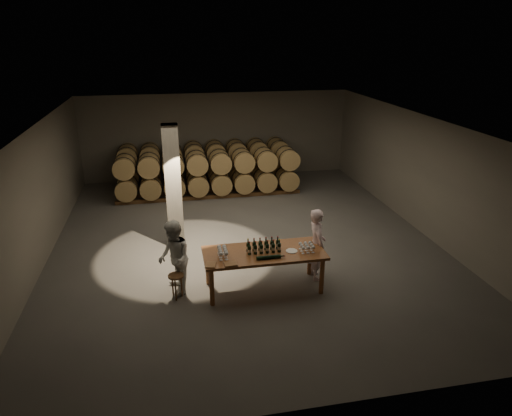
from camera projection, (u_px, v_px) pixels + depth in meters
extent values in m
plane|color=#595654|center=(245.00, 241.00, 12.37)|extent=(12.00, 12.00, 0.00)
plane|color=#605E59|center=(243.00, 123.00, 11.21)|extent=(12.00, 12.00, 0.00)
plane|color=slate|center=(217.00, 136.00, 17.27)|extent=(10.00, 0.00, 10.00)
plane|color=slate|center=(317.00, 319.00, 6.30)|extent=(10.00, 0.00, 10.00)
plane|color=slate|center=(38.00, 197.00, 10.89)|extent=(0.00, 12.00, 12.00)
plane|color=slate|center=(421.00, 174.00, 12.68)|extent=(0.00, 12.00, 12.00)
cube|color=slate|center=(173.00, 187.00, 11.65)|extent=(0.40, 0.40, 3.20)
cylinder|color=brown|center=(212.00, 287.00, 9.32)|extent=(0.10, 0.10, 0.84)
cylinder|color=brown|center=(322.00, 276.00, 9.75)|extent=(0.10, 0.10, 0.84)
cylinder|color=brown|center=(208.00, 267.00, 10.11)|extent=(0.10, 0.10, 0.84)
cylinder|color=brown|center=(310.00, 258.00, 10.53)|extent=(0.10, 0.10, 0.84)
cube|color=brown|center=(264.00, 253.00, 9.77)|extent=(2.60, 1.10, 0.06)
cube|color=brown|center=(207.00, 184.00, 16.72)|extent=(6.26, 0.10, 0.12)
cube|color=brown|center=(205.00, 179.00, 17.27)|extent=(6.26, 0.10, 0.12)
cylinder|color=#AA854C|center=(129.00, 175.00, 16.36)|extent=(0.70, 0.95, 0.70)
cylinder|color=black|center=(129.00, 178.00, 16.12)|extent=(0.73, 0.04, 0.73)
cylinder|color=black|center=(130.00, 173.00, 16.60)|extent=(0.73, 0.04, 0.73)
cylinder|color=#AA854C|center=(152.00, 174.00, 16.50)|extent=(0.70, 0.95, 0.70)
cylinder|color=black|center=(151.00, 176.00, 16.26)|extent=(0.73, 0.04, 0.73)
cylinder|color=black|center=(152.00, 172.00, 16.74)|extent=(0.73, 0.04, 0.73)
cylinder|color=#AA854C|center=(173.00, 173.00, 16.64)|extent=(0.70, 0.95, 0.70)
cylinder|color=black|center=(174.00, 175.00, 16.40)|extent=(0.73, 0.04, 0.73)
cylinder|color=black|center=(173.00, 171.00, 16.88)|extent=(0.73, 0.04, 0.73)
cylinder|color=#AA854C|center=(195.00, 172.00, 16.78)|extent=(0.70, 0.95, 0.70)
cylinder|color=black|center=(195.00, 174.00, 16.54)|extent=(0.73, 0.04, 0.73)
cylinder|color=black|center=(194.00, 170.00, 17.02)|extent=(0.73, 0.04, 0.73)
cylinder|color=#AA854C|center=(216.00, 171.00, 16.92)|extent=(0.70, 0.95, 0.70)
cylinder|color=black|center=(217.00, 173.00, 16.68)|extent=(0.73, 0.04, 0.73)
cylinder|color=black|center=(215.00, 169.00, 17.16)|extent=(0.73, 0.04, 0.73)
cylinder|color=#AA854C|center=(237.00, 170.00, 17.06)|extent=(0.70, 0.95, 0.70)
cylinder|color=black|center=(238.00, 171.00, 16.82)|extent=(0.73, 0.04, 0.73)
cylinder|color=black|center=(236.00, 168.00, 17.30)|extent=(0.73, 0.04, 0.73)
cylinder|color=#AA854C|center=(257.00, 168.00, 17.20)|extent=(0.70, 0.95, 0.70)
cylinder|color=black|center=(258.00, 170.00, 16.96)|extent=(0.73, 0.04, 0.73)
cylinder|color=black|center=(256.00, 167.00, 17.44)|extent=(0.73, 0.04, 0.73)
cylinder|color=#AA854C|center=(277.00, 167.00, 17.34)|extent=(0.70, 0.95, 0.70)
cylinder|color=black|center=(279.00, 169.00, 17.10)|extent=(0.73, 0.04, 0.73)
cylinder|color=black|center=(276.00, 165.00, 17.58)|extent=(0.73, 0.04, 0.73)
cylinder|color=#AA854C|center=(127.00, 155.00, 16.09)|extent=(0.70, 0.95, 0.70)
cylinder|color=black|center=(127.00, 157.00, 15.85)|extent=(0.73, 0.04, 0.73)
cylinder|color=black|center=(128.00, 154.00, 16.33)|extent=(0.73, 0.04, 0.73)
cylinder|color=#AA854C|center=(150.00, 154.00, 16.23)|extent=(0.70, 0.95, 0.70)
cylinder|color=black|center=(150.00, 156.00, 15.99)|extent=(0.73, 0.04, 0.73)
cylinder|color=black|center=(150.00, 153.00, 16.47)|extent=(0.73, 0.04, 0.73)
cylinder|color=#AA854C|center=(172.00, 153.00, 16.37)|extent=(0.70, 0.95, 0.70)
cylinder|color=black|center=(172.00, 155.00, 16.13)|extent=(0.73, 0.04, 0.73)
cylinder|color=black|center=(172.00, 152.00, 16.61)|extent=(0.73, 0.04, 0.73)
cylinder|color=#AA854C|center=(194.00, 152.00, 16.51)|extent=(0.70, 0.95, 0.70)
cylinder|color=black|center=(194.00, 154.00, 16.27)|extent=(0.73, 0.04, 0.73)
cylinder|color=black|center=(193.00, 151.00, 16.75)|extent=(0.73, 0.04, 0.73)
cylinder|color=#AA854C|center=(215.00, 151.00, 16.65)|extent=(0.70, 0.95, 0.70)
cylinder|color=black|center=(216.00, 153.00, 16.41)|extent=(0.73, 0.04, 0.73)
cylinder|color=black|center=(215.00, 150.00, 16.89)|extent=(0.73, 0.04, 0.73)
cylinder|color=#AA854C|center=(236.00, 150.00, 16.79)|extent=(0.70, 0.95, 0.70)
cylinder|color=black|center=(237.00, 152.00, 16.55)|extent=(0.73, 0.04, 0.73)
cylinder|color=black|center=(235.00, 149.00, 17.03)|extent=(0.73, 0.04, 0.73)
cylinder|color=#AA854C|center=(257.00, 149.00, 16.93)|extent=(0.70, 0.95, 0.70)
cylinder|color=black|center=(259.00, 151.00, 16.69)|extent=(0.73, 0.04, 0.73)
cylinder|color=black|center=(256.00, 148.00, 17.17)|extent=(0.73, 0.04, 0.73)
cylinder|color=#AA854C|center=(278.00, 148.00, 17.07)|extent=(0.70, 0.95, 0.70)
cylinder|color=black|center=(279.00, 150.00, 16.83)|extent=(0.73, 0.04, 0.73)
cylinder|color=black|center=(276.00, 147.00, 17.31)|extent=(0.73, 0.04, 0.73)
cube|color=brown|center=(210.00, 197.00, 15.44)|extent=(6.26, 0.10, 0.12)
cube|color=brown|center=(209.00, 191.00, 15.99)|extent=(6.26, 0.10, 0.12)
cylinder|color=#AA854C|center=(127.00, 188.00, 15.08)|extent=(0.70, 0.95, 0.70)
cylinder|color=black|center=(126.00, 190.00, 14.84)|extent=(0.73, 0.04, 0.73)
cylinder|color=black|center=(127.00, 185.00, 15.32)|extent=(0.73, 0.04, 0.73)
cylinder|color=#AA854C|center=(151.00, 186.00, 15.22)|extent=(0.70, 0.95, 0.70)
cylinder|color=black|center=(151.00, 189.00, 14.98)|extent=(0.73, 0.04, 0.73)
cylinder|color=black|center=(151.00, 184.00, 15.46)|extent=(0.73, 0.04, 0.73)
cylinder|color=#AA854C|center=(175.00, 185.00, 15.36)|extent=(0.70, 0.95, 0.70)
cylinder|color=black|center=(175.00, 187.00, 15.12)|extent=(0.73, 0.04, 0.73)
cylinder|color=black|center=(174.00, 183.00, 15.60)|extent=(0.73, 0.04, 0.73)
cylinder|color=#AA854C|center=(198.00, 183.00, 15.50)|extent=(0.70, 0.95, 0.70)
cylinder|color=black|center=(198.00, 186.00, 15.26)|extent=(0.73, 0.04, 0.73)
cylinder|color=black|center=(197.00, 181.00, 15.74)|extent=(0.73, 0.04, 0.73)
cylinder|color=#AA854C|center=(221.00, 182.00, 15.64)|extent=(0.70, 0.95, 0.70)
cylinder|color=black|center=(221.00, 184.00, 15.40)|extent=(0.73, 0.04, 0.73)
cylinder|color=black|center=(220.00, 180.00, 15.88)|extent=(0.73, 0.04, 0.73)
cylinder|color=#AA854C|center=(243.00, 181.00, 15.78)|extent=(0.70, 0.95, 0.70)
cylinder|color=black|center=(244.00, 183.00, 15.54)|extent=(0.73, 0.04, 0.73)
cylinder|color=black|center=(242.00, 179.00, 16.02)|extent=(0.73, 0.04, 0.73)
cylinder|color=#AA854C|center=(265.00, 179.00, 15.92)|extent=(0.70, 0.95, 0.70)
cylinder|color=black|center=(266.00, 182.00, 15.68)|extent=(0.73, 0.04, 0.73)
cylinder|color=black|center=(263.00, 177.00, 16.16)|extent=(0.73, 0.04, 0.73)
cylinder|color=#AA854C|center=(287.00, 178.00, 16.06)|extent=(0.70, 0.95, 0.70)
cylinder|color=black|center=(288.00, 180.00, 15.82)|extent=(0.73, 0.04, 0.73)
cylinder|color=black|center=(285.00, 176.00, 16.30)|extent=(0.73, 0.04, 0.73)
cylinder|color=#AA854C|center=(124.00, 166.00, 14.81)|extent=(0.70, 0.95, 0.70)
cylinder|color=black|center=(124.00, 168.00, 14.57)|extent=(0.73, 0.04, 0.73)
cylinder|color=black|center=(125.00, 164.00, 15.05)|extent=(0.73, 0.04, 0.73)
cylinder|color=#AA854C|center=(149.00, 165.00, 14.95)|extent=(0.70, 0.95, 0.70)
cylinder|color=black|center=(149.00, 167.00, 14.71)|extent=(0.73, 0.04, 0.73)
cylinder|color=black|center=(149.00, 163.00, 15.19)|extent=(0.73, 0.04, 0.73)
cylinder|color=#AA854C|center=(173.00, 164.00, 15.09)|extent=(0.70, 0.95, 0.70)
cylinder|color=black|center=(173.00, 166.00, 14.85)|extent=(0.73, 0.04, 0.73)
cylinder|color=black|center=(173.00, 162.00, 15.33)|extent=(0.73, 0.04, 0.73)
cylinder|color=#AA854C|center=(197.00, 162.00, 15.23)|extent=(0.70, 0.95, 0.70)
cylinder|color=black|center=(197.00, 165.00, 14.99)|extent=(0.73, 0.04, 0.73)
cylinder|color=black|center=(196.00, 160.00, 15.47)|extent=(0.73, 0.04, 0.73)
cylinder|color=#AA854C|center=(220.00, 161.00, 15.37)|extent=(0.70, 0.95, 0.70)
cylinder|color=black|center=(221.00, 163.00, 15.13)|extent=(0.73, 0.04, 0.73)
cylinder|color=black|center=(219.00, 159.00, 15.61)|extent=(0.73, 0.04, 0.73)
cylinder|color=#AA854C|center=(243.00, 160.00, 15.51)|extent=(0.70, 0.95, 0.70)
cylinder|color=black|center=(244.00, 162.00, 15.27)|extent=(0.73, 0.04, 0.73)
cylinder|color=black|center=(241.00, 158.00, 15.75)|extent=(0.73, 0.04, 0.73)
cylinder|color=#AA854C|center=(265.00, 159.00, 15.65)|extent=(0.70, 0.95, 0.70)
cylinder|color=black|center=(267.00, 161.00, 15.41)|extent=(0.73, 0.04, 0.73)
cylinder|color=black|center=(263.00, 157.00, 15.89)|extent=(0.73, 0.04, 0.73)
cylinder|color=#AA854C|center=(287.00, 158.00, 15.79)|extent=(0.70, 0.95, 0.70)
cylinder|color=black|center=(289.00, 160.00, 15.55)|extent=(0.73, 0.04, 0.73)
cylinder|color=black|center=(285.00, 156.00, 16.03)|extent=(0.73, 0.04, 0.73)
cylinder|color=black|center=(249.00, 250.00, 9.60)|extent=(0.07, 0.07, 0.20)
cylinder|color=silver|center=(249.00, 251.00, 9.60)|extent=(0.08, 0.08, 0.06)
cylinder|color=black|center=(249.00, 244.00, 9.55)|extent=(0.03, 0.03, 0.08)
cylinder|color=gold|center=(249.00, 242.00, 9.53)|extent=(0.03, 0.03, 0.02)
cylinder|color=black|center=(248.00, 247.00, 9.74)|extent=(0.07, 0.07, 0.20)
cylinder|color=silver|center=(248.00, 248.00, 9.74)|extent=(0.08, 0.08, 0.06)
cylinder|color=black|center=(248.00, 241.00, 9.69)|extent=(0.03, 0.03, 0.08)
cylinder|color=maroon|center=(248.00, 239.00, 9.67)|extent=(0.03, 0.03, 0.02)
cylinder|color=black|center=(255.00, 250.00, 9.62)|extent=(0.07, 0.07, 0.20)
cylinder|color=silver|center=(255.00, 250.00, 9.63)|extent=(0.08, 0.08, 0.06)
cylinder|color=black|center=(255.00, 244.00, 9.57)|extent=(0.03, 0.03, 0.08)
cylinder|color=maroon|center=(255.00, 242.00, 9.56)|extent=(0.03, 0.03, 0.02)
cylinder|color=black|center=(254.00, 247.00, 9.76)|extent=(0.07, 0.07, 0.20)
cylinder|color=silver|center=(254.00, 247.00, 9.76)|extent=(0.08, 0.08, 0.06)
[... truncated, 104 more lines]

